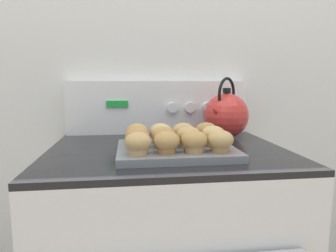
# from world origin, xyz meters

# --- Properties ---
(wall_back) EXTENTS (8.00, 0.05, 2.40)m
(wall_back) POSITION_xyz_m (0.00, 0.67, 1.20)
(wall_back) COLOR silver
(wall_back) RESTS_ON ground_plane
(control_panel) EXTENTS (0.75, 0.07, 0.22)m
(control_panel) POSITION_xyz_m (0.00, 0.62, 1.03)
(control_panel) COLOR white
(control_panel) RESTS_ON stove_range
(muffin_pan) EXTENTS (0.35, 0.27, 0.02)m
(muffin_pan) POSITION_xyz_m (0.02, 0.24, 0.93)
(muffin_pan) COLOR slate
(muffin_pan) RESTS_ON stove_range
(muffin_r0_c0) EXTENTS (0.07, 0.07, 0.06)m
(muffin_r0_c0) POSITION_xyz_m (-0.10, 0.16, 0.97)
(muffin_r0_c0) COLOR tan
(muffin_r0_c0) RESTS_ON muffin_pan
(muffin_r0_c1) EXTENTS (0.07, 0.07, 0.06)m
(muffin_r0_c1) POSITION_xyz_m (-0.02, 0.16, 0.97)
(muffin_r0_c1) COLOR olive
(muffin_r0_c1) RESTS_ON muffin_pan
(muffin_r0_c2) EXTENTS (0.07, 0.07, 0.06)m
(muffin_r0_c2) POSITION_xyz_m (0.06, 0.16, 0.97)
(muffin_r0_c2) COLOR tan
(muffin_r0_c2) RESTS_ON muffin_pan
(muffin_r0_c3) EXTENTS (0.07, 0.07, 0.06)m
(muffin_r0_c3) POSITION_xyz_m (0.13, 0.16, 0.97)
(muffin_r0_c3) COLOR #A37A4C
(muffin_r0_c3) RESTS_ON muffin_pan
(muffin_r1_c0) EXTENTS (0.07, 0.07, 0.06)m
(muffin_r1_c0) POSITION_xyz_m (-0.10, 0.24, 0.97)
(muffin_r1_c0) COLOR tan
(muffin_r1_c0) RESTS_ON muffin_pan
(muffin_r1_c1) EXTENTS (0.07, 0.07, 0.06)m
(muffin_r1_c1) POSITION_xyz_m (-0.02, 0.24, 0.97)
(muffin_r1_c1) COLOR tan
(muffin_r1_c1) RESTS_ON muffin_pan
(muffin_r1_c2) EXTENTS (0.07, 0.07, 0.06)m
(muffin_r1_c2) POSITION_xyz_m (0.06, 0.24, 0.97)
(muffin_r1_c2) COLOR tan
(muffin_r1_c2) RESTS_ON muffin_pan
(muffin_r1_c3) EXTENTS (0.07, 0.07, 0.06)m
(muffin_r1_c3) POSITION_xyz_m (0.13, 0.24, 0.97)
(muffin_r1_c3) COLOR tan
(muffin_r1_c3) RESTS_ON muffin_pan
(muffin_r2_c0) EXTENTS (0.07, 0.07, 0.06)m
(muffin_r2_c0) POSITION_xyz_m (-0.10, 0.32, 0.97)
(muffin_r2_c0) COLOR #A37A4C
(muffin_r2_c0) RESTS_ON muffin_pan
(muffin_r2_c1) EXTENTS (0.07, 0.07, 0.06)m
(muffin_r2_c1) POSITION_xyz_m (-0.02, 0.32, 0.97)
(muffin_r2_c1) COLOR olive
(muffin_r2_c1) RESTS_ON muffin_pan
(muffin_r2_c2) EXTENTS (0.07, 0.07, 0.06)m
(muffin_r2_c2) POSITION_xyz_m (0.05, 0.32, 0.97)
(muffin_r2_c2) COLOR tan
(muffin_r2_c2) RESTS_ON muffin_pan
(muffin_r2_c3) EXTENTS (0.07, 0.07, 0.06)m
(muffin_r2_c3) POSITION_xyz_m (0.13, 0.32, 0.97)
(muffin_r2_c3) COLOR #A37A4C
(muffin_r2_c3) RESTS_ON muffin_pan
(tea_kettle) EXTENTS (0.18, 0.18, 0.23)m
(tea_kettle) POSITION_xyz_m (0.25, 0.47, 1.01)
(tea_kettle) COLOR red
(tea_kettle) RESTS_ON stove_range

